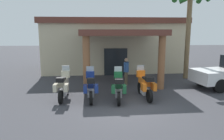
{
  "coord_description": "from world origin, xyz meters",
  "views": [
    {
      "loc": [
        -1.23,
        -9.55,
        3.53
      ],
      "look_at": [
        -0.53,
        3.03,
        1.2
      ],
      "focal_mm": 35.21,
      "sensor_mm": 36.0,
      "label": 1
    }
  ],
  "objects_px": {
    "palm_tree_near_portico": "(190,11)",
    "pedestrian": "(126,70)",
    "motorcycle_green": "(118,87)",
    "motorcycle_orange": "(145,85)",
    "motorcycle_cream": "(63,86)",
    "motorcycle_blue": "(91,87)",
    "motel_building": "(112,44)"
  },
  "relations": [
    {
      "from": "motorcycle_cream",
      "to": "motorcycle_green",
      "type": "height_order",
      "value": "same"
    },
    {
      "from": "motorcycle_green",
      "to": "motorcycle_blue",
      "type": "bearing_deg",
      "value": 87.49
    },
    {
      "from": "motorcycle_blue",
      "to": "motorcycle_green",
      "type": "xyz_separation_m",
      "value": [
        1.4,
        -0.15,
        0.0
      ]
    },
    {
      "from": "motorcycle_blue",
      "to": "motorcycle_green",
      "type": "distance_m",
      "value": 1.41
    },
    {
      "from": "motorcycle_cream",
      "to": "motorcycle_blue",
      "type": "relative_size",
      "value": 1.0
    },
    {
      "from": "motorcycle_orange",
      "to": "palm_tree_near_portico",
      "type": "relative_size",
      "value": 0.34
    },
    {
      "from": "motorcycle_green",
      "to": "pedestrian",
      "type": "bearing_deg",
      "value": -10.39
    },
    {
      "from": "palm_tree_near_portico",
      "to": "motorcycle_blue",
      "type": "bearing_deg",
      "value": -145.26
    },
    {
      "from": "palm_tree_near_portico",
      "to": "motorcycle_orange",
      "type": "bearing_deg",
      "value": -131.27
    },
    {
      "from": "pedestrian",
      "to": "palm_tree_near_portico",
      "type": "distance_m",
      "value": 6.24
    },
    {
      "from": "motorcycle_blue",
      "to": "pedestrian",
      "type": "relative_size",
      "value": 1.26
    },
    {
      "from": "motorcycle_cream",
      "to": "palm_tree_near_portico",
      "type": "xyz_separation_m",
      "value": [
        8.18,
        4.44,
        4.1
      ]
    },
    {
      "from": "motel_building",
      "to": "motorcycle_orange",
      "type": "relative_size",
      "value": 5.49
    },
    {
      "from": "motorcycle_green",
      "to": "pedestrian",
      "type": "xyz_separation_m",
      "value": [
        0.75,
        3.06,
        0.32
      ]
    },
    {
      "from": "motorcycle_green",
      "to": "motorcycle_orange",
      "type": "distance_m",
      "value": 1.43
    },
    {
      "from": "motorcycle_orange",
      "to": "motorcycle_blue",
      "type": "bearing_deg",
      "value": 87.07
    },
    {
      "from": "motorcycle_blue",
      "to": "palm_tree_near_portico",
      "type": "distance_m",
      "value": 9.21
    },
    {
      "from": "pedestrian",
      "to": "motorcycle_orange",
      "type": "bearing_deg",
      "value": -46.6
    },
    {
      "from": "motel_building",
      "to": "motorcycle_cream",
      "type": "xyz_separation_m",
      "value": [
        -2.98,
        -8.54,
        -1.57
      ]
    },
    {
      "from": "palm_tree_near_portico",
      "to": "pedestrian",
      "type": "bearing_deg",
      "value": -158.88
    },
    {
      "from": "motorcycle_cream",
      "to": "motorcycle_green",
      "type": "distance_m",
      "value": 2.83
    },
    {
      "from": "motel_building",
      "to": "motorcycle_blue",
      "type": "distance_m",
      "value": 9.08
    },
    {
      "from": "motel_building",
      "to": "motorcycle_blue",
      "type": "bearing_deg",
      "value": -102.95
    },
    {
      "from": "palm_tree_near_portico",
      "to": "motorcycle_cream",
      "type": "bearing_deg",
      "value": -151.52
    },
    {
      "from": "motorcycle_orange",
      "to": "motorcycle_cream",
      "type": "bearing_deg",
      "value": 82.35
    },
    {
      "from": "pedestrian",
      "to": "palm_tree_near_portico",
      "type": "height_order",
      "value": "palm_tree_near_portico"
    },
    {
      "from": "motorcycle_cream",
      "to": "motorcycle_blue",
      "type": "distance_m",
      "value": 1.42
    },
    {
      "from": "motorcycle_orange",
      "to": "motorcycle_green",
      "type": "bearing_deg",
      "value": 96.14
    },
    {
      "from": "motorcycle_green",
      "to": "pedestrian",
      "type": "height_order",
      "value": "pedestrian"
    },
    {
      "from": "motorcycle_green",
      "to": "motorcycle_orange",
      "type": "xyz_separation_m",
      "value": [
        1.4,
        0.31,
        0.0
      ]
    },
    {
      "from": "motorcycle_green",
      "to": "motorcycle_orange",
      "type": "bearing_deg",
      "value": -74.19
    },
    {
      "from": "motorcycle_cream",
      "to": "motorcycle_orange",
      "type": "xyz_separation_m",
      "value": [
        4.2,
        -0.1,
        0.0
      ]
    }
  ]
}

